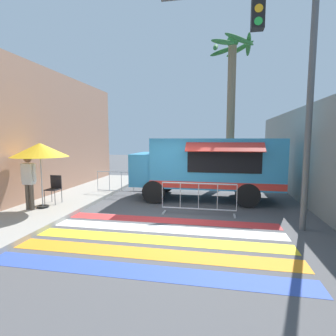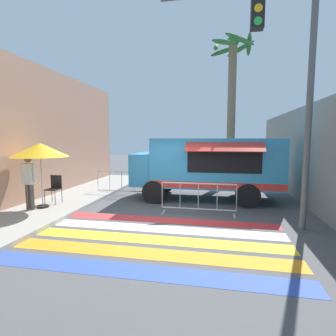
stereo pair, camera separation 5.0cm
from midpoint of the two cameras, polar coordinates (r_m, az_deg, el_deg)
The scene contains 13 objects.
ground_plane at distance 7.90m, azimuth -0.24°, elevation -11.31°, with size 60.00×60.00×0.00m, color #4C4C4F.
sidewalk_left at distance 10.19m, azimuth -30.28°, elevation -7.75°, with size 4.40×16.00×0.13m.
building_left_facade at distance 10.04m, azimuth -31.91°, elevation 6.53°, with size 0.25×16.00×5.19m.
concrete_wall_right at distance 10.87m, azimuth 27.96°, elevation 2.49°, with size 0.20×16.00×3.61m.
crosswalk_painted at distance 6.49m, azimuth -2.98°, elevation -15.28°, with size 6.40×3.60×0.01m.
food_truck at distance 10.44m, azimuth 8.14°, elevation 0.91°, with size 5.62×2.77×2.41m.
traffic_signal_pole at distance 7.66m, azimuth 23.47°, elevation 20.71°, with size 3.99×0.29×6.45m.
patio_umbrella at distance 9.46m, azimuth -25.94°, elevation 3.50°, with size 1.79×1.79×2.14m.
folding_chair at distance 10.14m, azimuth -23.32°, elevation -3.65°, with size 0.43×0.43×0.98m.
vendor_person at distance 9.43m, azimuth -27.90°, elevation -2.05°, with size 0.53×0.23×1.76m.
barricade_front at distance 8.38m, azimuth 6.79°, elevation -6.67°, with size 2.37×0.44×1.02m.
barricade_side at distance 11.36m, azimuth -9.93°, elevation -3.30°, with size 2.20×0.44×1.02m.
palm_tree at distance 14.57m, azimuth 13.76°, elevation 16.30°, with size 2.38×2.49×7.63m.
Camera 2 is at (1.50, -7.37, 2.40)m, focal length 28.00 mm.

